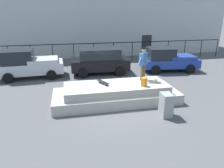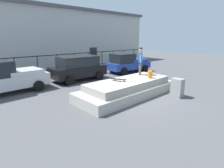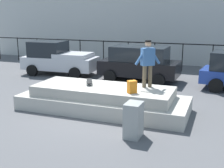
{
  "view_description": "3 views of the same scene",
  "coord_description": "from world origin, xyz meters",
  "px_view_note": "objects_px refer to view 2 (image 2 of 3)",
  "views": [
    {
      "loc": [
        -2.13,
        -8.97,
        4.28
      ],
      "look_at": [
        0.05,
        1.53,
        0.52
      ],
      "focal_mm": 33.68,
      "sensor_mm": 36.0,
      "label": 1
    },
    {
      "loc": [
        -7.06,
        -5.9,
        3.14
      ],
      "look_at": [
        -0.22,
        1.53,
        0.48
      ],
      "focal_mm": 28.52,
      "sensor_mm": 36.0,
      "label": 2
    },
    {
      "loc": [
        3.96,
        -9.06,
        3.45
      ],
      "look_at": [
        -0.14,
        1.81,
        0.64
      ],
      "focal_mm": 47.24,
      "sensor_mm": 36.0,
      "label": 3
    }
  ],
  "objects_px": {
    "skateboard": "(119,79)",
    "utility_box": "(177,88)",
    "car_black_hatchback_mid": "(78,68)",
    "backpack": "(150,74)",
    "car_silver_pickup_near": "(6,77)",
    "skateboarder": "(140,59)",
    "car_blue_pickup_far": "(127,63)"
  },
  "relations": [
    {
      "from": "skateboard",
      "to": "car_silver_pickup_near",
      "type": "xyz_separation_m",
      "value": [
        -4.23,
        4.84,
        -0.05
      ]
    },
    {
      "from": "car_black_hatchback_mid",
      "to": "car_blue_pickup_far",
      "type": "height_order",
      "value": "car_black_hatchback_mid"
    },
    {
      "from": "utility_box",
      "to": "skateboard",
      "type": "bearing_deg",
      "value": 139.52
    },
    {
      "from": "skateboard",
      "to": "utility_box",
      "type": "xyz_separation_m",
      "value": [
        2.35,
        -2.13,
        -0.48
      ]
    },
    {
      "from": "skateboard",
      "to": "car_blue_pickup_far",
      "type": "xyz_separation_m",
      "value": [
        5.62,
        4.54,
        -0.12
      ]
    },
    {
      "from": "skateboarder",
      "to": "car_black_hatchback_mid",
      "type": "xyz_separation_m",
      "value": [
        -1.55,
        4.6,
        -0.9
      ]
    },
    {
      "from": "skateboard",
      "to": "backpack",
      "type": "height_order",
      "value": "backpack"
    },
    {
      "from": "utility_box",
      "to": "car_silver_pickup_near",
      "type": "bearing_deg",
      "value": 134.99
    },
    {
      "from": "skateboarder",
      "to": "skateboard",
      "type": "distance_m",
      "value": 2.31
    },
    {
      "from": "skateboarder",
      "to": "car_blue_pickup_far",
      "type": "bearing_deg",
      "value": 50.62
    },
    {
      "from": "skateboard",
      "to": "car_black_hatchback_mid",
      "type": "height_order",
      "value": "car_black_hatchback_mid"
    },
    {
      "from": "skateboard",
      "to": "car_black_hatchback_mid",
      "type": "relative_size",
      "value": 0.21
    },
    {
      "from": "skateboard",
      "to": "utility_box",
      "type": "height_order",
      "value": "utility_box"
    },
    {
      "from": "skateboard",
      "to": "car_silver_pickup_near",
      "type": "relative_size",
      "value": 0.2
    },
    {
      "from": "skateboarder",
      "to": "backpack",
      "type": "distance_m",
      "value": 1.24
    },
    {
      "from": "backpack",
      "to": "car_silver_pickup_near",
      "type": "distance_m",
      "value": 8.22
    },
    {
      "from": "car_blue_pickup_far",
      "to": "utility_box",
      "type": "relative_size",
      "value": 4.21
    },
    {
      "from": "car_black_hatchback_mid",
      "to": "backpack",
      "type": "bearing_deg",
      "value": -77.04
    },
    {
      "from": "skateboard",
      "to": "car_silver_pickup_near",
      "type": "height_order",
      "value": "car_silver_pickup_near"
    },
    {
      "from": "car_silver_pickup_near",
      "to": "car_blue_pickup_far",
      "type": "bearing_deg",
      "value": -1.8
    },
    {
      "from": "skateboard",
      "to": "car_silver_pickup_near",
      "type": "distance_m",
      "value": 6.43
    },
    {
      "from": "skateboarder",
      "to": "car_blue_pickup_far",
      "type": "height_order",
      "value": "skateboarder"
    },
    {
      "from": "skateboarder",
      "to": "backpack",
      "type": "xyz_separation_m",
      "value": [
        -0.27,
        -0.95,
        -0.75
      ]
    },
    {
      "from": "skateboard",
      "to": "backpack",
      "type": "relative_size",
      "value": 2.02
    },
    {
      "from": "car_silver_pickup_near",
      "to": "car_blue_pickup_far",
      "type": "distance_m",
      "value": 9.86
    },
    {
      "from": "car_black_hatchback_mid",
      "to": "skateboarder",
      "type": "bearing_deg",
      "value": -71.42
    },
    {
      "from": "car_silver_pickup_near",
      "to": "utility_box",
      "type": "bearing_deg",
      "value": -46.64
    },
    {
      "from": "car_black_hatchback_mid",
      "to": "utility_box",
      "type": "bearing_deg",
      "value": -75.82
    },
    {
      "from": "car_blue_pickup_far",
      "to": "utility_box",
      "type": "distance_m",
      "value": 7.43
    },
    {
      "from": "car_silver_pickup_near",
      "to": "skateboarder",
      "type": "bearing_deg",
      "value": -35.67
    },
    {
      "from": "car_silver_pickup_near",
      "to": "utility_box",
      "type": "height_order",
      "value": "car_silver_pickup_near"
    },
    {
      "from": "utility_box",
      "to": "car_black_hatchback_mid",
      "type": "bearing_deg",
      "value": 105.81
    }
  ]
}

